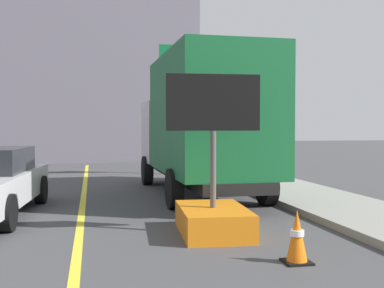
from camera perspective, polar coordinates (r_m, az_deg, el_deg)
name	(u,v)px	position (r m, az deg, el deg)	size (l,w,h in m)	color
arrow_board_trailer	(213,206)	(8.17, 2.52, -7.35)	(1.60, 1.87, 2.70)	orange
box_truck	(202,123)	(12.57, 1.15, 2.48)	(2.54, 7.21, 3.58)	black
highway_guide_sign	(211,83)	(17.77, 2.27, 7.22)	(2.79, 0.22, 5.00)	gray
far_building_block	(56,79)	(29.17, -15.90, 7.48)	(15.19, 8.80, 9.25)	slate
traffic_cone_mid_lane	(297,237)	(6.63, 12.38, -10.77)	(0.36, 0.36, 0.71)	black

